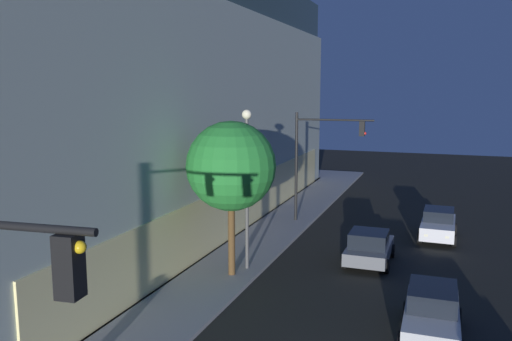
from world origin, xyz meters
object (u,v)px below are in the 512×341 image
Objects in this scene: car_silver at (432,312)px; car_grey at (369,247)px; modern_building at (71,98)px; sidewalk_tree at (231,166)px; street_lamp_sidewalk at (247,169)px; traffic_light_far_corner at (319,149)px; car_white at (438,224)px.

car_silver is 1.05× the size of car_grey.
modern_building reaches higher than car_silver.
modern_building is 16.59m from sidewalk_tree.
street_lamp_sidewalk reaches higher than car_grey.
street_lamp_sidewalk is 1.81× the size of car_grey.
modern_building is at bearing 62.72° from sidewalk_tree.
sidewalk_tree is at bearing 126.64° from car_grey.
car_white is at bearing -97.49° from traffic_light_far_corner.
car_white is at bearing -28.54° from car_grey.
traffic_light_far_corner is at bearing 82.51° from car_white.
street_lamp_sidewalk is (-9.73, 1.06, 0.09)m from traffic_light_far_corner.
modern_building is 5.36× the size of street_lamp_sidewalk.
traffic_light_far_corner is 0.99× the size of sidewalk_tree.
modern_building is 24.32m from car_white.
traffic_light_far_corner reaches higher than car_white.
sidewalk_tree reaches higher than car_silver.
sidewalk_tree is 8.12m from car_grey.
street_lamp_sidewalk reaches higher than car_white.
car_silver is at bearing -114.07° from modern_building.
sidewalk_tree is (-10.75, 1.41, 0.35)m from traffic_light_far_corner.
car_grey is at bearing -99.53° from modern_building.
traffic_light_far_corner is at bearing 31.97° from car_grey.
car_grey is at bearing -59.13° from street_lamp_sidewalk.
car_silver is (-3.88, -8.30, -3.99)m from street_lamp_sidewalk.
car_silver is at bearing -151.99° from traffic_light_far_corner.
street_lamp_sidewalk is at bearing -18.96° from sidewalk_tree.
car_silver is (-13.61, -7.24, -3.90)m from traffic_light_far_corner.
traffic_light_far_corner is at bearing -7.49° from sidewalk_tree.
traffic_light_far_corner is 1.61× the size of car_silver.
traffic_light_far_corner is 15.90m from car_silver.
street_lamp_sidewalk is 1.77× the size of car_white.
street_lamp_sidewalk is 1.73× the size of car_silver.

